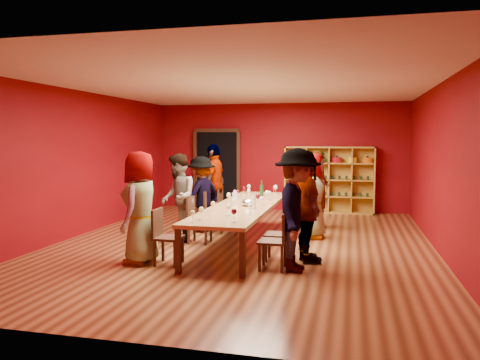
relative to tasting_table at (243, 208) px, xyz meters
name	(u,v)px	position (x,y,z in m)	size (l,w,h in m)	color
room_shell	(243,166)	(0.00, 0.00, 0.80)	(7.10, 9.10, 3.04)	#5E3019
tasting_table	(243,208)	(0.00, 0.00, 0.00)	(1.10, 4.50, 0.75)	#A77945
doorway	(217,169)	(-1.80, 4.43, 0.42)	(1.40, 0.17, 2.30)	black
shelving_unit	(329,177)	(1.40, 4.32, 0.28)	(2.40, 0.40, 1.80)	#BB872A
chair_person_left_0	(164,234)	(-0.91, -1.70, -0.20)	(0.42, 0.42, 0.89)	black
person_left_0	(140,207)	(-1.31, -1.70, 0.20)	(0.88, 0.48, 1.81)	silver
chair_person_left_2	(196,217)	(-0.91, -0.12, -0.20)	(0.42, 0.42, 0.89)	black
person_left_2	(178,198)	(-1.27, -0.12, 0.16)	(0.84, 0.46, 1.72)	#4E4E53
chair_person_left_3	(212,209)	(-0.91, 0.95, -0.20)	(0.42, 0.42, 0.89)	black
person_left_3	(201,194)	(-1.15, 0.95, 0.12)	(1.05, 0.43, 1.63)	#5D81C0
chair_person_left_4	(225,203)	(-0.91, 1.98, -0.20)	(0.42, 0.42, 0.89)	black
person_left_4	(214,184)	(-1.17, 1.98, 0.24)	(1.10, 0.50, 1.88)	silver
chair_person_right_0	(278,238)	(0.91, -1.59, -0.20)	(0.42, 0.42, 0.89)	black
person_right_0	(297,210)	(1.20, -1.59, 0.24)	(1.21, 0.50, 1.87)	#15163A
chair_person_right_1	(283,231)	(0.91, -1.05, -0.20)	(0.42, 0.42, 0.89)	black
person_right_1	(308,209)	(1.31, -1.05, 0.18)	(1.03, 0.47, 1.75)	pink
chair_person_right_3	(296,213)	(0.91, 0.87, -0.20)	(0.42, 0.42, 0.89)	black
person_right_3	(312,196)	(1.23, 0.87, 0.16)	(0.84, 0.46, 1.72)	#4E4E53
chair_person_right_4	(302,206)	(0.91, 1.94, -0.20)	(0.42, 0.42, 0.89)	black
person_right_4	(320,190)	(1.30, 1.94, 0.18)	(0.64, 0.47, 1.75)	pink
wine_glass_0	(274,188)	(0.27, 1.88, 0.19)	(0.08, 0.08, 0.19)	white
wine_glass_1	(233,201)	(-0.08, -0.49, 0.18)	(0.07, 0.07, 0.18)	white
wine_glass_2	(267,193)	(0.33, 0.74, 0.20)	(0.09, 0.09, 0.21)	white
wine_glass_3	(250,206)	(0.36, -1.03, 0.19)	(0.08, 0.08, 0.19)	white
wine_glass_4	(235,192)	(-0.36, 0.74, 0.20)	(0.08, 0.08, 0.21)	white
wine_glass_5	(234,212)	(0.28, -1.82, 0.20)	(0.08, 0.08, 0.21)	white
wine_glass_6	(249,191)	(-0.17, 1.26, 0.18)	(0.07, 0.07, 0.18)	white
wine_glass_7	(249,187)	(-0.29, 1.83, 0.21)	(0.09, 0.09, 0.22)	white
wine_glass_8	(228,207)	(0.04, -1.26, 0.19)	(0.08, 0.08, 0.19)	white
wine_glass_9	(238,192)	(-0.35, 0.98, 0.18)	(0.07, 0.07, 0.18)	white
wine_glass_10	(250,204)	(0.31, -0.86, 0.19)	(0.08, 0.08, 0.19)	white
wine_glass_11	(276,188)	(0.33, 1.78, 0.21)	(0.09, 0.09, 0.22)	white
wine_glass_12	(262,199)	(0.37, -0.09, 0.19)	(0.08, 0.08, 0.19)	white
wine_glass_13	(201,210)	(-0.27, -1.73, 0.20)	(0.08, 0.08, 0.20)	white
wine_glass_14	(229,196)	(-0.33, 0.17, 0.20)	(0.08, 0.08, 0.21)	white
wine_glass_15	(244,189)	(-0.37, 1.62, 0.19)	(0.08, 0.08, 0.19)	white
wine_glass_16	(213,204)	(-0.32, -0.92, 0.18)	(0.07, 0.07, 0.18)	white
wine_glass_17	(192,213)	(-0.33, -1.98, 0.19)	(0.07, 0.07, 0.19)	white
wine_glass_18	(258,197)	(0.27, 0.05, 0.21)	(0.09, 0.09, 0.22)	white
wine_glass_19	(270,193)	(0.35, 0.92, 0.18)	(0.07, 0.07, 0.18)	white
spittoon_bowl	(248,203)	(0.11, -0.08, 0.11)	(0.26, 0.26, 0.14)	silver
carafe_a	(235,198)	(-0.16, -0.02, 0.18)	(0.11, 0.11, 0.28)	white
carafe_b	(253,203)	(0.28, -0.42, 0.16)	(0.09, 0.09, 0.23)	white
wine_bottle	(262,190)	(0.08, 1.43, 0.18)	(0.11, 0.11, 0.35)	#163C1B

